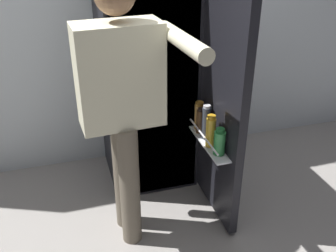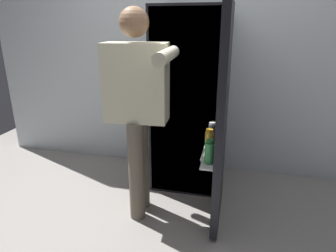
% 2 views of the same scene
% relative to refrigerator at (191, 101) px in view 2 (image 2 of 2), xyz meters
% --- Properties ---
extents(ground_plane, '(5.46, 5.46, 0.00)m').
position_rel_refrigerator_xyz_m(ground_plane, '(-0.03, -0.50, -0.80)').
color(ground_plane, gray).
extents(kitchen_wall, '(4.40, 0.10, 2.51)m').
position_rel_refrigerator_xyz_m(kitchen_wall, '(-0.03, 0.40, 0.45)').
color(kitchen_wall, silver).
rests_on(kitchen_wall, ground_plane).
extents(refrigerator, '(0.66, 1.18, 1.61)m').
position_rel_refrigerator_xyz_m(refrigerator, '(0.00, 0.00, 0.00)').
color(refrigerator, black).
rests_on(refrigerator, ground_plane).
extents(person, '(0.56, 0.73, 1.57)m').
position_rel_refrigerator_xyz_m(person, '(-0.30, -0.58, 0.14)').
color(person, '#665B4C').
rests_on(person, ground_plane).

